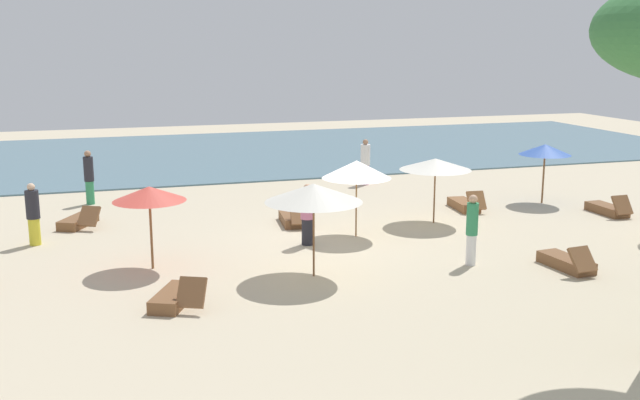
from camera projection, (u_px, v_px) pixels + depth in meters
The scene contains 18 objects.
ground_plane at pixel (339, 239), 20.79m from camera, with size 60.00×60.00×0.00m, color beige.
ocean_water at pixel (229, 153), 36.66m from camera, with size 48.00×16.00×0.06m, color slate.
umbrella_0 at pixel (314, 193), 17.05m from camera, with size 2.28×2.28×2.23m.
umbrella_1 at pixel (435, 164), 22.22m from camera, with size 2.16×2.16×1.99m.
umbrella_3 at pixel (149, 194), 17.67m from camera, with size 1.76×1.76×2.04m.
umbrella_4 at pixel (357, 169), 20.66m from camera, with size 1.96×1.96×2.18m.
umbrella_5 at pixel (545, 150), 25.02m from camera, with size 1.74×1.74×2.03m.
lounger_0 at pixel (175, 297), 15.53m from camera, with size 1.25×1.75×0.72m.
lounger_1 at pixel (567, 262), 17.99m from camera, with size 0.74×1.73×0.70m.
lounger_3 at pixel (79, 221), 22.12m from camera, with size 1.31×1.76×0.69m.
lounger_4 at pixel (465, 205), 24.36m from camera, with size 0.74×1.71×0.72m.
lounger_5 at pixel (608, 209), 23.70m from camera, with size 0.62×1.67×0.72m.
lounger_6 at pixel (292, 219), 22.40m from camera, with size 0.77×1.76×0.67m.
person_0 at pixel (365, 162), 28.52m from camera, with size 0.50×0.50×1.76m.
person_1 at pixel (89, 177), 25.02m from camera, with size 0.40×0.40×1.85m.
person_2 at pixel (307, 215), 20.00m from camera, with size 0.52×0.52×1.69m.
person_3 at pixel (472, 229), 18.16m from camera, with size 0.40×0.40×1.78m.
person_4 at pixel (33, 214), 19.98m from camera, with size 0.50×0.50×1.71m.
Camera 1 is at (-6.46, -19.04, 5.42)m, focal length 41.49 mm.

